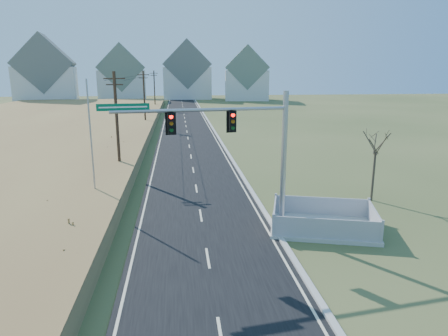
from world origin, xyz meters
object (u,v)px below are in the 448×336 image
at_px(fence_enclosure, 323,225).
at_px(flagpole, 92,158).
at_px(bare_tree, 377,141).
at_px(open_sign, 287,234).
at_px(traffic_signal_mast, 251,151).

relative_size(fence_enclosure, flagpole, 0.80).
bearing_deg(bare_tree, flagpole, 177.41).
distance_m(open_sign, flagpole, 13.72).
distance_m(fence_enclosure, open_sign, 2.76).
distance_m(traffic_signal_mast, bare_tree, 10.97).
distance_m(open_sign, bare_tree, 10.62).
relative_size(open_sign, bare_tree, 0.11).
height_order(flagpole, bare_tree, flagpole).
bearing_deg(flagpole, bare_tree, -2.59).
bearing_deg(traffic_signal_mast, fence_enclosure, -4.75).
xyz_separation_m(fence_enclosure, open_sign, (-2.50, -1.16, 0.04)).
bearing_deg(traffic_signal_mast, flagpole, 140.70).
relative_size(traffic_signal_mast, open_sign, 16.65).
distance_m(fence_enclosure, flagpole, 15.42).
xyz_separation_m(traffic_signal_mast, bare_tree, (9.75, 5.01, -0.53)).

